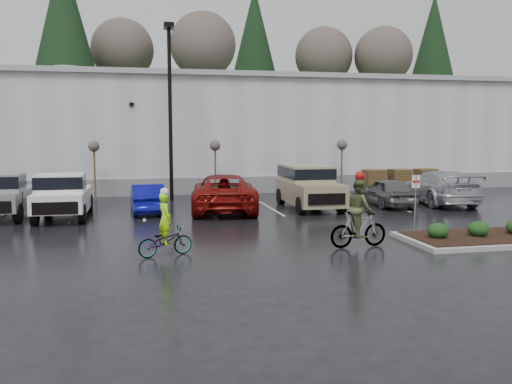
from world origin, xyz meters
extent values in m
plane|color=black|center=(0.00, 0.00, 0.00)|extent=(120.00, 120.00, 0.00)
cube|color=#B2B4B7|center=(0.00, 22.00, 3.50)|extent=(60.00, 15.00, 7.00)
cube|color=slate|center=(0.00, 14.45, 0.50)|extent=(60.00, 0.12, 1.00)
cube|color=#999B9E|center=(0.00, 22.00, 7.05)|extent=(60.50, 15.50, 0.30)
cube|color=#20421B|center=(0.00, 45.00, 3.00)|extent=(80.00, 25.00, 6.00)
cylinder|color=black|center=(-4.00, 12.00, 4.50)|extent=(0.20, 0.20, 9.00)
cube|color=black|center=(-4.00, 12.00, 9.10)|extent=(0.50, 1.00, 0.25)
cylinder|color=#46301C|center=(-8.00, 13.00, 1.40)|extent=(0.10, 0.10, 2.80)
sphere|color=#4A423B|center=(-8.00, 13.00, 2.90)|extent=(0.60, 0.60, 0.60)
cylinder|color=#46301C|center=(-1.50, 13.00, 1.40)|extent=(0.10, 0.10, 2.80)
sphere|color=#4A423B|center=(-1.50, 13.00, 2.90)|extent=(0.60, 0.60, 0.60)
cylinder|color=#46301C|center=(6.00, 13.00, 1.40)|extent=(0.10, 0.10, 2.80)
sphere|color=#4A423B|center=(6.00, 13.00, 2.90)|extent=(0.60, 0.60, 0.60)
cube|color=#46301C|center=(8.50, 14.00, 0.68)|extent=(1.20, 1.20, 1.35)
cube|color=#46301C|center=(10.20, 14.00, 0.68)|extent=(1.20, 1.20, 1.35)
cube|color=#46301C|center=(12.00, 14.00, 0.68)|extent=(1.20, 1.20, 1.35)
ellipsoid|color=#153211|center=(4.00, -1.00, 0.41)|extent=(0.70, 0.70, 0.52)
ellipsoid|color=#153211|center=(5.50, -1.00, 0.41)|extent=(0.70, 0.70, 0.52)
cylinder|color=gray|center=(3.80, 0.20, 1.10)|extent=(0.05, 0.05, 2.20)
cube|color=white|center=(3.80, 0.20, 1.95)|extent=(0.30, 0.02, 0.45)
cube|color=red|center=(3.80, 0.19, 1.95)|extent=(0.26, 0.02, 0.10)
imported|color=#0D0F91|center=(-5.34, 7.95, 0.66)|extent=(1.62, 4.10, 1.33)
imported|color=maroon|center=(-1.83, 7.74, 0.86)|extent=(3.65, 6.51, 1.72)
imported|color=#5B5C5F|center=(6.36, 7.63, 0.70)|extent=(1.83, 4.18, 1.40)
imported|color=#B7BBC0|center=(9.32, 7.89, 0.85)|extent=(3.11, 6.12, 1.70)
imported|color=#3F3F44|center=(-4.95, -0.96, 0.44)|extent=(1.79, 1.11, 0.89)
imported|color=#A2F90D|center=(-4.95, -0.96, 1.12)|extent=(0.53, 0.65, 1.55)
sphere|color=silver|center=(-4.95, -0.96, 1.92)|extent=(0.26, 0.26, 0.26)
imported|color=#3F3F44|center=(1.15, -1.05, 0.59)|extent=(1.92, 0.71, 1.17)
imported|color=#47552D|center=(1.15, -1.05, 1.27)|extent=(0.57, 0.94, 1.85)
sphere|color=#990C0C|center=(1.15, -1.05, 2.29)|extent=(0.31, 0.31, 0.31)
camera|label=1|loc=(-5.66, -17.04, 3.72)|focal=38.00mm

